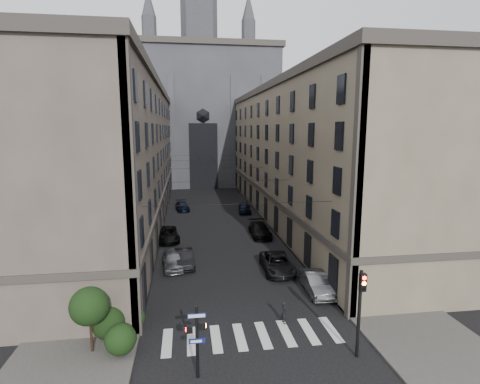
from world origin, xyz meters
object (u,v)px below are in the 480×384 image
pedestrian_signal_left (197,337)px  car_left_far (182,206)px  car_left_midfar (167,234)px  car_right_far (245,208)px  car_right_midfar (260,230)px  pedestrian (284,312)px  car_right_midnear (277,263)px  car_right_near (316,283)px  traffic_light_right (360,304)px  car_left_near (173,260)px  car_left_midnear (184,258)px  gothic_tower (201,108)px

pedestrian_signal_left → car_left_far: bearing=91.4°
car_left_midfar → car_right_far: size_ratio=1.23×
car_right_midfar → pedestrian: (-2.44, -20.42, -0.03)m
car_left_far → car_right_midnear: size_ratio=0.82×
car_right_near → car_right_midfar: size_ratio=0.88×
traffic_light_right → car_right_midfar: bearing=91.7°
car_left_far → car_right_midnear: car_right_midnear is taller
pedestrian_signal_left → traffic_light_right: traffic_light_right is taller
car_left_near → car_right_far: (10.32, 22.11, -0.03)m
car_left_midnear → pedestrian_signal_left: bearing=-93.1°
traffic_light_right → car_left_near: bearing=124.8°
car_left_far → car_right_far: 10.05m
pedestrian_signal_left → car_left_far: pedestrian_signal_left is taller
car_left_midnear → car_left_midfar: size_ratio=0.84×
pedestrian_signal_left → car_right_far: bearing=77.3°
car_left_near → car_left_far: size_ratio=1.01×
gothic_tower → car_left_midnear: (-4.20, -57.03, -17.03)m
gothic_tower → car_right_far: size_ratio=12.80×
car_right_far → car_right_midnear: bearing=-85.9°
car_left_far → car_right_far: car_right_far is taller
pedestrian_signal_left → gothic_tower: bearing=87.3°
traffic_light_right → car_left_midfar: traffic_light_right is taller
pedestrian → car_right_midfar: bearing=-13.5°
car_right_midfar → pedestrian: 20.56m
pedestrian_signal_left → car_right_midnear: size_ratio=0.70×
car_left_near → car_left_far: (0.75, 25.19, -0.12)m
car_left_midfar → car_right_near: (12.40, -15.90, 0.03)m
pedestrian → car_right_far: bearing=-11.1°
car_left_far → pedestrian: size_ratio=3.03×
car_right_near → traffic_light_right: bearing=-91.8°
car_left_midnear → car_right_far: bearing=61.5°
car_left_midnear → pedestrian: pedestrian is taller
car_left_near → car_left_midnear: size_ratio=1.01×
car_left_near → car_left_far: 25.20m
car_right_near → gothic_tower: bearing=97.7°
gothic_tower → car_right_midfar: 51.44m
car_left_near → car_left_midfar: bearing=90.8°
traffic_light_right → car_right_midnear: 13.65m
traffic_light_right → pedestrian: bearing=126.4°
pedestrian_signal_left → pedestrian: 7.75m
car_left_midnear → car_left_midfar: 8.70m
car_left_midfar → car_right_midnear: (10.40, -11.12, 0.01)m
pedestrian_signal_left → car_left_midfar: size_ratio=0.72×
car_left_far → car_right_midfar: size_ratio=0.85×
car_right_near → car_right_far: size_ratio=1.07×
car_right_far → car_left_midfar: bearing=-124.3°
traffic_light_right → car_right_far: (-0.55, 37.73, -2.52)m
pedestrian_signal_left → pedestrian: pedestrian_signal_left is taller
car_right_near → car_right_midnear: 5.18m
car_left_far → car_right_near: bearing=-79.4°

